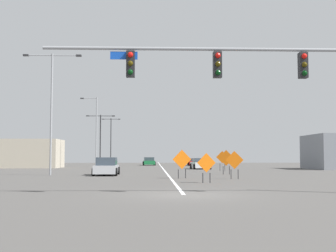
{
  "coord_description": "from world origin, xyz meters",
  "views": [
    {
      "loc": [
        -1.22,
        -17.44,
        1.53
      ],
      "look_at": [
        0.22,
        24.83,
        4.46
      ],
      "focal_mm": 46.76,
      "sensor_mm": 36.0,
      "label": 1
    }
  ],
  "objects_px": {
    "construction_sign_median_near": "(234,161)",
    "construction_sign_left_shoulder": "(206,164)",
    "street_lamp_mid_left": "(52,103)",
    "car_green_far": "(149,161)",
    "street_lamp_mid_right": "(100,135)",
    "construction_sign_right_shoulder": "(226,159)",
    "traffic_signal_assembly": "(261,74)",
    "street_lamp_far_left": "(111,137)",
    "construction_sign_median_far": "(182,161)",
    "car_red_approaching": "(194,162)",
    "street_lamp_near_right": "(95,129)",
    "car_white_distant": "(200,164)",
    "car_silver_near": "(107,167)",
    "construction_sign_right_lane": "(222,158)"
  },
  "relations": [
    {
      "from": "construction_sign_median_near",
      "to": "construction_sign_left_shoulder",
      "type": "xyz_separation_m",
      "value": [
        -2.41,
        -4.17,
        -0.12
      ]
    },
    {
      "from": "street_lamp_mid_left",
      "to": "car_green_far",
      "type": "bearing_deg",
      "value": 78.96
    },
    {
      "from": "street_lamp_mid_right",
      "to": "car_green_far",
      "type": "height_order",
      "value": "street_lamp_mid_right"
    },
    {
      "from": "construction_sign_right_shoulder",
      "to": "construction_sign_median_near",
      "type": "bearing_deg",
      "value": -95.34
    },
    {
      "from": "traffic_signal_assembly",
      "to": "street_lamp_far_left",
      "type": "bearing_deg",
      "value": 100.68
    },
    {
      "from": "construction_sign_median_far",
      "to": "construction_sign_left_shoulder",
      "type": "relative_size",
      "value": 1.15
    },
    {
      "from": "car_green_far",
      "to": "street_lamp_mid_right",
      "type": "bearing_deg",
      "value": -122.37
    },
    {
      "from": "car_red_approaching",
      "to": "street_lamp_far_left",
      "type": "bearing_deg",
      "value": 143.48
    },
    {
      "from": "street_lamp_near_right",
      "to": "construction_sign_median_far",
      "type": "distance_m",
      "value": 28.35
    },
    {
      "from": "street_lamp_far_left",
      "to": "street_lamp_near_right",
      "type": "bearing_deg",
      "value": -88.8
    },
    {
      "from": "car_white_distant",
      "to": "car_silver_near",
      "type": "relative_size",
      "value": 1.02
    },
    {
      "from": "traffic_signal_assembly",
      "to": "construction_sign_right_lane",
      "type": "distance_m",
      "value": 28.89
    },
    {
      "from": "construction_sign_median_near",
      "to": "car_green_far",
      "type": "height_order",
      "value": "construction_sign_median_near"
    },
    {
      "from": "construction_sign_right_lane",
      "to": "car_white_distant",
      "type": "xyz_separation_m",
      "value": [
        -1.59,
        6.71,
        -0.71
      ]
    },
    {
      "from": "street_lamp_near_right",
      "to": "car_green_far",
      "type": "height_order",
      "value": "street_lamp_near_right"
    },
    {
      "from": "street_lamp_mid_left",
      "to": "construction_sign_right_lane",
      "type": "relative_size",
      "value": 4.76
    },
    {
      "from": "street_lamp_near_right",
      "to": "construction_sign_right_shoulder",
      "type": "height_order",
      "value": "street_lamp_near_right"
    },
    {
      "from": "street_lamp_mid_right",
      "to": "car_silver_near",
      "type": "xyz_separation_m",
      "value": [
        3.87,
        -27.69,
        -3.87
      ]
    },
    {
      "from": "street_lamp_near_right",
      "to": "street_lamp_far_left",
      "type": "distance_m",
      "value": 26.62
    },
    {
      "from": "street_lamp_mid_right",
      "to": "construction_sign_left_shoulder",
      "type": "distance_m",
      "value": 39.84
    },
    {
      "from": "traffic_signal_assembly",
      "to": "construction_sign_median_near",
      "type": "xyz_separation_m",
      "value": [
        1.1,
        11.91,
        -3.7
      ]
    },
    {
      "from": "street_lamp_far_left",
      "to": "car_green_far",
      "type": "height_order",
      "value": "street_lamp_far_left"
    },
    {
      "from": "construction_sign_median_near",
      "to": "car_silver_near",
      "type": "bearing_deg",
      "value": 145.51
    },
    {
      "from": "traffic_signal_assembly",
      "to": "street_lamp_mid_right",
      "type": "distance_m",
      "value": 47.51
    },
    {
      "from": "traffic_signal_assembly",
      "to": "street_lamp_far_left",
      "type": "distance_m",
      "value": 67.04
    },
    {
      "from": "street_lamp_near_right",
      "to": "street_lamp_mid_left",
      "type": "bearing_deg",
      "value": -92.11
    },
    {
      "from": "car_silver_near",
      "to": "construction_sign_median_near",
      "type": "bearing_deg",
      "value": -34.49
    },
    {
      "from": "construction_sign_median_near",
      "to": "car_green_far",
      "type": "relative_size",
      "value": 0.42
    },
    {
      "from": "construction_sign_left_shoulder",
      "to": "construction_sign_median_far",
      "type": "bearing_deg",
      "value": 101.96
    },
    {
      "from": "street_lamp_mid_right",
      "to": "car_white_distant",
      "type": "height_order",
      "value": "street_lamp_mid_right"
    },
    {
      "from": "street_lamp_mid_right",
      "to": "car_green_far",
      "type": "distance_m",
      "value": 13.53
    },
    {
      "from": "traffic_signal_assembly",
      "to": "car_white_distant",
      "type": "relative_size",
      "value": 3.1
    },
    {
      "from": "construction_sign_median_near",
      "to": "construction_sign_median_far",
      "type": "xyz_separation_m",
      "value": [
        -3.49,
        0.9,
        0.05
      ]
    },
    {
      "from": "construction_sign_median_near",
      "to": "construction_sign_left_shoulder",
      "type": "height_order",
      "value": "construction_sign_median_near"
    },
    {
      "from": "car_red_approaching",
      "to": "car_silver_near",
      "type": "height_order",
      "value": "car_silver_near"
    },
    {
      "from": "car_silver_near",
      "to": "construction_sign_median_far",
      "type": "bearing_deg",
      "value": -43.4
    },
    {
      "from": "street_lamp_far_left",
      "to": "construction_sign_right_lane",
      "type": "relative_size",
      "value": 4.2
    },
    {
      "from": "street_lamp_mid_right",
      "to": "construction_sign_median_far",
      "type": "height_order",
      "value": "street_lamp_mid_right"
    },
    {
      "from": "street_lamp_mid_right",
      "to": "car_white_distant",
      "type": "relative_size",
      "value": 1.64
    },
    {
      "from": "construction_sign_median_near",
      "to": "car_silver_near",
      "type": "relative_size",
      "value": 0.42
    },
    {
      "from": "street_lamp_mid_right",
      "to": "construction_sign_right_lane",
      "type": "distance_m",
      "value": 23.18
    },
    {
      "from": "street_lamp_far_left",
      "to": "construction_sign_right_shoulder",
      "type": "distance_m",
      "value": 48.74
    },
    {
      "from": "street_lamp_mid_right",
      "to": "construction_sign_left_shoulder",
      "type": "relative_size",
      "value": 4.38
    },
    {
      "from": "construction_sign_right_lane",
      "to": "car_white_distant",
      "type": "distance_m",
      "value": 6.93
    },
    {
      "from": "construction_sign_median_near",
      "to": "construction_sign_right_shoulder",
      "type": "relative_size",
      "value": 0.92
    },
    {
      "from": "construction_sign_median_near",
      "to": "construction_sign_right_shoulder",
      "type": "height_order",
      "value": "construction_sign_right_shoulder"
    },
    {
      "from": "street_lamp_near_right",
      "to": "car_white_distant",
      "type": "relative_size",
      "value": 2.01
    },
    {
      "from": "car_white_distant",
      "to": "street_lamp_near_right",
      "type": "bearing_deg",
      "value": 163.0
    },
    {
      "from": "construction_sign_right_shoulder",
      "to": "car_red_approaching",
      "type": "bearing_deg",
      "value": 89.02
    },
    {
      "from": "street_lamp_mid_left",
      "to": "car_red_approaching",
      "type": "xyz_separation_m",
      "value": [
        15.06,
        36.75,
        -5.26
      ]
    }
  ]
}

